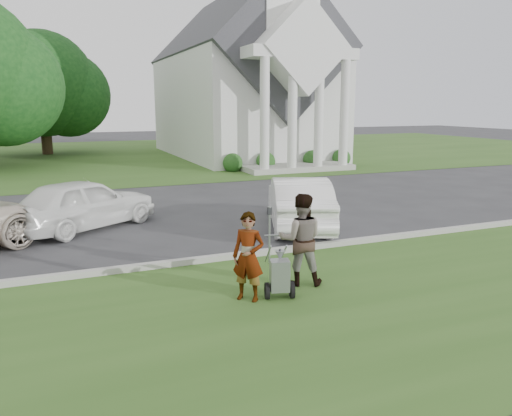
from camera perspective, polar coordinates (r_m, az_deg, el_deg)
ground at (r=11.52m, az=-2.10°, el=-6.68°), size 120.00×120.00×0.00m
grass_strip at (r=8.95m, az=4.73°, el=-12.27°), size 80.00×7.00×0.01m
church_lawn at (r=37.62m, az=-16.56°, el=5.74°), size 80.00×30.00×0.01m
curb at (r=11.99m, az=-3.01°, el=-5.57°), size 80.00×0.18×0.15m
church at (r=35.80m, az=-1.45°, el=15.45°), size 9.19×19.00×24.10m
tree_back at (r=40.26m, az=-23.24°, el=12.39°), size 9.61×7.60×8.89m
striping_cart at (r=9.57m, az=2.71°, el=-7.81°), size 0.73×1.18×1.02m
person_left at (r=9.34m, az=-0.89°, el=-5.67°), size 0.73×0.71×1.69m
person_right at (r=10.18m, az=5.12°, el=-3.66°), size 1.12×1.02×1.89m
parking_meter_near at (r=11.48m, az=1.55°, el=-2.28°), size 0.10×0.09×1.36m
car_b at (r=15.62m, az=-19.13°, el=0.49°), size 4.75×3.96×1.53m
car_d at (r=15.01m, az=4.91°, el=0.68°), size 3.17×4.92×1.53m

